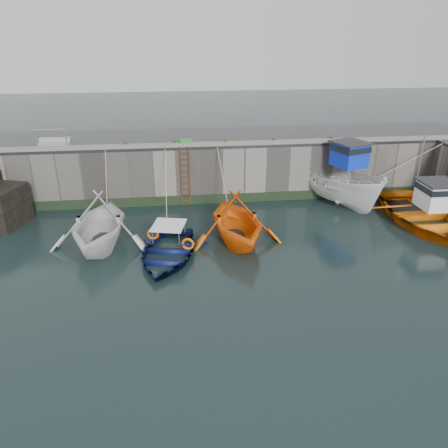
{
  "coord_description": "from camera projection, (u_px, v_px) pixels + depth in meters",
  "views": [
    {
      "loc": [
        -2.61,
        -12.41,
        8.64
      ],
      "look_at": [
        -0.59,
        4.35,
        1.2
      ],
      "focal_mm": 35.0,
      "sensor_mm": 36.0,
      "label": 1
    }
  ],
  "objects": [
    {
      "name": "ground",
      "position": [
        256.0,
        305.0,
        15.04
      ],
      "size": [
        120.0,
        120.0,
        0.0
      ],
      "primitive_type": "plane",
      "color": "black",
      "rests_on": "ground"
    },
    {
      "name": "quay_back",
      "position": [
        217.0,
        164.0,
        25.79
      ],
      "size": [
        30.0,
        5.0,
        3.0
      ],
      "primitive_type": "cube",
      "color": "slate",
      "rests_on": "ground"
    },
    {
      "name": "road_back",
      "position": [
        217.0,
        137.0,
        25.16
      ],
      "size": [
        30.0,
        5.0,
        0.16
      ],
      "primitive_type": "cube",
      "color": "black",
      "rests_on": "quay_back"
    },
    {
      "name": "kerb_back",
      "position": [
        222.0,
        144.0,
        22.95
      ],
      "size": [
        30.0,
        0.3,
        0.2
      ],
      "primitive_type": "cube",
      "color": "slate",
      "rests_on": "road_back"
    },
    {
      "name": "algae_back",
      "position": [
        222.0,
        199.0,
        23.99
      ],
      "size": [
        30.0,
        0.08,
        0.5
      ],
      "primitive_type": "cube",
      "color": "black",
      "rests_on": "ground"
    },
    {
      "name": "ladder",
      "position": [
        185.0,
        177.0,
        23.19
      ],
      "size": [
        0.51,
        0.08,
        3.2
      ],
      "color": "#3F1E0F",
      "rests_on": "ground"
    },
    {
      "name": "boat_near_white",
      "position": [
        101.0,
        245.0,
        19.32
      ],
      "size": [
        4.9,
        5.56,
        2.75
      ],
      "primitive_type": "imported",
      "rotation": [
        0.0,
        0.0,
        -0.08
      ],
      "color": "silver",
      "rests_on": "ground"
    },
    {
      "name": "boat_near_white_rope",
      "position": [
        111.0,
        215.0,
        22.53
      ],
      "size": [
        0.04,
        3.33,
        3.1
      ],
      "primitive_type": null,
      "color": "tan",
      "rests_on": "ground"
    },
    {
      "name": "boat_near_blue",
      "position": [
        168.0,
        257.0,
        18.3
      ],
      "size": [
        4.22,
        5.2,
        0.95
      ],
      "primitive_type": "imported",
      "rotation": [
        0.0,
        0.0,
        -0.23
      ],
      "color": "#09123B",
      "rests_on": "ground"
    },
    {
      "name": "boat_near_blue_rope",
      "position": [
        167.0,
        217.0,
        22.18
      ],
      "size": [
        0.04,
        4.4,
        3.1
      ],
      "primitive_type": null,
      "color": "tan",
      "rests_on": "ground"
    },
    {
      "name": "boat_near_blacktrim",
      "position": [
        236.0,
        241.0,
        19.71
      ],
      "size": [
        4.83,
        5.42,
        2.61
      ],
      "primitive_type": "imported",
      "rotation": [
        0.0,
        0.0,
        0.12
      ],
      "color": "orange",
      "rests_on": "ground"
    },
    {
      "name": "boat_near_blacktrim_rope",
      "position": [
        226.0,
        210.0,
        23.06
      ],
      "size": [
        0.04,
        3.52,
        3.1
      ],
      "primitive_type": null,
      "color": "tan",
      "rests_on": "ground"
    },
    {
      "name": "boat_far_white",
      "position": [
        339.0,
        183.0,
        23.84
      ],
      "size": [
        4.54,
        7.01,
        5.54
      ],
      "rotation": [
        0.0,
        0.0,
        0.34
      ],
      "color": "white",
      "rests_on": "ground"
    },
    {
      "name": "boat_far_orange",
      "position": [
        425.0,
        215.0,
        21.29
      ],
      "size": [
        4.94,
        6.9,
        4.42
      ],
      "rotation": [
        0.0,
        0.0,
        -0.0
      ],
      "color": "orange",
      "rests_on": "ground"
    },
    {
      "name": "fish_crate",
      "position": [
        185.0,
        142.0,
        22.93
      ],
      "size": [
        0.74,
        0.59,
        0.33
      ],
      "primitive_type": "cube",
      "rotation": [
        0.0,
        0.0,
        0.4
      ],
      "color": "#198C2A",
      "rests_on": "road_back"
    },
    {
      "name": "railing",
      "position": [
        55.0,
        142.0,
        22.95
      ],
      "size": [
        1.6,
        1.05,
        1.0
      ],
      "color": "#A5A8AD",
      "rests_on": "road_back"
    },
    {
      "name": "bollard_a",
      "position": [
        125.0,
        145.0,
        22.48
      ],
      "size": [
        0.18,
        0.18,
        0.28
      ],
      "primitive_type": "cylinder",
      "color": "#3F1E0F",
      "rests_on": "road_back"
    },
    {
      "name": "bollard_b",
      "position": [
        174.0,
        144.0,
        22.75
      ],
      "size": [
        0.18,
        0.18,
        0.28
      ],
      "primitive_type": "cylinder",
      "color": "#3F1E0F",
      "rests_on": "road_back"
    },
    {
      "name": "bollard_c",
      "position": [
        225.0,
        142.0,
        23.05
      ],
      "size": [
        0.18,
        0.18,
        0.28
      ],
      "primitive_type": "cylinder",
      "color": "#3F1E0F",
      "rests_on": "road_back"
    },
    {
      "name": "bollard_d",
      "position": [
        274.0,
        141.0,
        23.33
      ],
      "size": [
        0.18,
        0.18,
        0.28
      ],
      "primitive_type": "cylinder",
      "color": "#3F1E0F",
      "rests_on": "road_back"
    },
    {
      "name": "bollard_e",
      "position": [
        331.0,
        139.0,
        23.68
      ],
      "size": [
        0.18,
        0.18,
        0.28
      ],
      "primitive_type": "cylinder",
      "color": "#3F1E0F",
      "rests_on": "road_back"
    }
  ]
}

